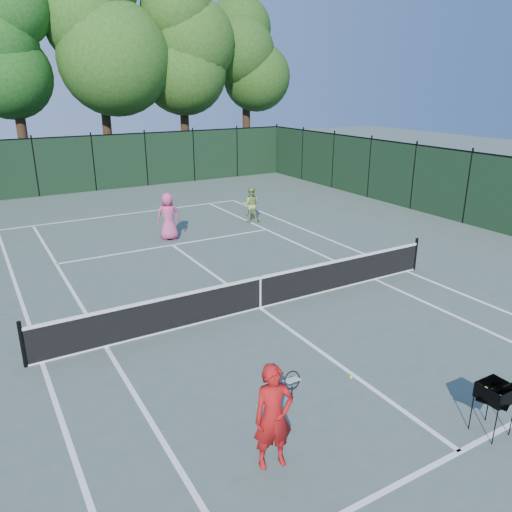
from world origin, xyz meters
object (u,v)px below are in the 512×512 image
player_green (251,205)px  loose_ball_midcourt (351,377)px  coach (273,417)px  ball_hopper (496,392)px  player_pink (168,216)px

player_green → loose_ball_midcourt: size_ratio=22.51×
coach → ball_hopper: 3.83m
ball_hopper → loose_ball_midcourt: (-0.97, 2.47, -0.76)m
ball_hopper → loose_ball_midcourt: size_ratio=13.97×
loose_ball_midcourt → coach: bearing=-155.2°
player_green → ball_hopper: size_ratio=1.61×
player_pink → player_green: player_pink is taller
player_pink → ball_hopper: bearing=104.1°
coach → loose_ball_midcourt: coach is taller
player_green → loose_ball_midcourt: bearing=101.0°
player_green → ball_hopper: (-3.35, -14.12, 0.03)m
loose_ball_midcourt → player_green: bearing=69.7°
coach → loose_ball_midcourt: 3.04m
player_green → loose_ball_midcourt: 12.44m
player_pink → player_green: (4.00, 0.65, -0.15)m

